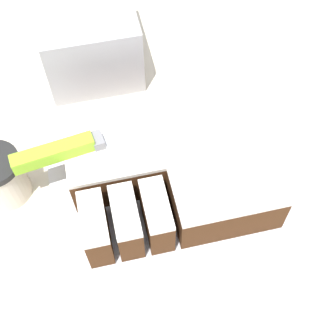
{
  "coord_description": "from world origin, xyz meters",
  "views": [
    {
      "loc": [
        -0.12,
        -0.42,
        1.57
      ],
      "look_at": [
        -0.04,
        -0.06,
        0.98
      ],
      "focal_mm": 50.0,
      "sensor_mm": 36.0,
      "label": 1
    }
  ],
  "objects_px": {
    "storage_box": "(89,36)",
    "knife": "(74,147)",
    "coffee_cup": "(0,177)",
    "cake_board": "(168,182)",
    "cake": "(171,165)"
  },
  "relations": [
    {
      "from": "cake",
      "to": "coffee_cup",
      "type": "height_order",
      "value": "coffee_cup"
    },
    {
      "from": "cake_board",
      "to": "knife",
      "type": "distance_m",
      "value": 0.16
    },
    {
      "from": "cake_board",
      "to": "cake",
      "type": "bearing_deg",
      "value": 38.26
    },
    {
      "from": "knife",
      "to": "storage_box",
      "type": "height_order",
      "value": "storage_box"
    },
    {
      "from": "cake",
      "to": "storage_box",
      "type": "distance_m",
      "value": 0.29
    },
    {
      "from": "storage_box",
      "to": "knife",
      "type": "bearing_deg",
      "value": -102.07
    },
    {
      "from": "knife",
      "to": "storage_box",
      "type": "xyz_separation_m",
      "value": [
        0.05,
        0.25,
        -0.03
      ]
    },
    {
      "from": "cake_board",
      "to": "cake",
      "type": "xyz_separation_m",
      "value": [
        0.01,
        0.0,
        0.04
      ]
    },
    {
      "from": "coffee_cup",
      "to": "cake_board",
      "type": "bearing_deg",
      "value": -9.47
    },
    {
      "from": "cake",
      "to": "cake_board",
      "type": "bearing_deg",
      "value": -141.74
    },
    {
      "from": "cake_board",
      "to": "cake",
      "type": "distance_m",
      "value": 0.04
    },
    {
      "from": "cake_board",
      "to": "cake",
      "type": "height_order",
      "value": "cake"
    },
    {
      "from": "cake",
      "to": "knife",
      "type": "height_order",
      "value": "knife"
    },
    {
      "from": "coffee_cup",
      "to": "storage_box",
      "type": "bearing_deg",
      "value": 55.08
    },
    {
      "from": "cake",
      "to": "storage_box",
      "type": "bearing_deg",
      "value": 106.27
    }
  ]
}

